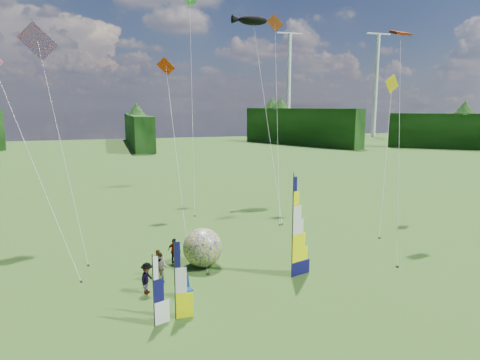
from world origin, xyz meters
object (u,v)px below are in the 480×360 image
object	(u,v)px
side_banner_far	(154,292)
bol_inflatable	(203,247)
feather_banner_main	(293,228)
spectator_b	(160,268)
kite_whale	(266,102)
spectator_c	(147,278)
spectator_a	(159,263)
side_banner_left	(175,281)
camp_chair	(186,288)
spectator_d	(174,251)

from	to	relation	value
side_banner_far	bol_inflatable	xyz separation A→B (m)	(3.47, 6.17, -0.41)
feather_banner_main	side_banner_far	world-z (taller)	feather_banner_main
spectator_b	kite_whale	size ratio (longest dim) A/B	0.08
side_banner_far	spectator_c	xyz separation A→B (m)	(0.02, 3.41, -0.75)
kite_whale	spectator_a	bearing A→B (deg)	-130.51
side_banner_left	feather_banner_main	bearing A→B (deg)	22.72
feather_banner_main	camp_chair	distance (m)	6.44
spectator_a	kite_whale	bearing A→B (deg)	9.75
kite_whale	spectator_b	bearing A→B (deg)	-128.82
side_banner_left	camp_chair	xyz separation A→B (m)	(0.79, 1.87, -1.22)
camp_chair	kite_whale	size ratio (longest dim) A/B	0.06
spectator_c	side_banner_left	bearing A→B (deg)	-134.11
spectator_c	kite_whale	bearing A→B (deg)	-9.31
spectator_b	kite_whale	bearing A→B (deg)	77.32
spectator_b	camp_chair	world-z (taller)	spectator_b
side_banner_left	spectator_c	distance (m)	3.33
feather_banner_main	side_banner_left	distance (m)	7.37
bol_inflatable	kite_whale	size ratio (longest dim) A/B	0.12
camp_chair	feather_banner_main	bearing A→B (deg)	-6.73
feather_banner_main	side_banner_far	bearing A→B (deg)	-175.89
feather_banner_main	spectator_c	world-z (taller)	feather_banner_main
spectator_a	kite_whale	size ratio (longest dim) A/B	0.08
side_banner_left	spectator_c	size ratio (longest dim) A/B	2.21
feather_banner_main	spectator_c	xyz separation A→B (m)	(-7.70, 0.33, -1.99)
spectator_d	kite_whale	xyz separation A→B (m)	(10.19, 11.71, 8.86)
side_banner_left	spectator_a	world-z (taller)	side_banner_left
side_banner_left	spectator_c	bearing A→B (deg)	107.90
feather_banner_main	bol_inflatable	size ratio (longest dim) A/B	2.45
camp_chair	spectator_d	bearing A→B (deg)	72.61
feather_banner_main	spectator_b	world-z (taller)	feather_banner_main
side_banner_left	camp_chair	world-z (taller)	side_banner_left
camp_chair	kite_whale	distance (m)	21.61
kite_whale	camp_chair	bearing A→B (deg)	-122.38
spectator_b	side_banner_left	bearing A→B (deg)	-62.48
spectator_d	kite_whale	distance (m)	17.87
spectator_d	camp_chair	world-z (taller)	spectator_d
feather_banner_main	spectator_b	distance (m)	7.33
bol_inflatable	spectator_c	bearing A→B (deg)	-141.26
feather_banner_main	side_banner_far	distance (m)	8.41
bol_inflatable	kite_whale	bearing A→B (deg)	55.57
side_banner_left	spectator_b	distance (m)	4.35
spectator_d	camp_chair	xyz separation A→B (m)	(-0.22, -4.90, -0.22)
side_banner_far	bol_inflatable	bearing A→B (deg)	39.78
feather_banner_main	bol_inflatable	world-z (taller)	feather_banner_main
bol_inflatable	side_banner_left	bearing A→B (deg)	-113.40
kite_whale	feather_banner_main	bearing A→B (deg)	-106.02
feather_banner_main	kite_whale	bearing A→B (deg)	56.68
side_banner_far	camp_chair	bearing A→B (deg)	31.05
feather_banner_main	spectator_a	size ratio (longest dim) A/B	3.72
feather_banner_main	spectator_d	bearing A→B (deg)	127.22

